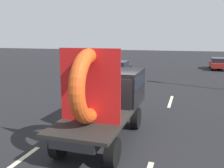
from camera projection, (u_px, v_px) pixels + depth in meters
name	position (u px, v px, depth m)	size (l,w,h in m)	color
ground_plane	(110.00, 137.00, 9.06)	(120.00, 120.00, 0.00)	black
flatbed_truck	(109.00, 93.00, 9.09)	(2.02, 5.07, 3.30)	black
distant_sedan	(119.00, 67.00, 24.18)	(1.69, 3.94, 1.28)	black
lane_dash_left_near	(13.00, 166.00, 7.05)	(2.50, 0.16, 0.01)	beige
lane_dash_left_far	(107.00, 97.00, 14.99)	(2.46, 0.16, 0.01)	beige
lane_dash_right_far	(171.00, 101.00, 14.08)	(2.70, 0.16, 0.01)	beige
oncoming_car	(218.00, 63.00, 27.92)	(1.70, 3.97, 1.30)	black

